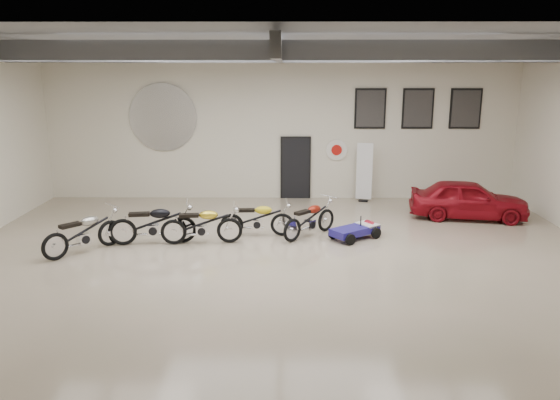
{
  "coord_description": "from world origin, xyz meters",
  "views": [
    {
      "loc": [
        0.11,
        -12.6,
        4.51
      ],
      "look_at": [
        0.0,
        1.2,
        1.1
      ],
      "focal_mm": 35.0,
      "sensor_mm": 36.0,
      "label": 1
    }
  ],
  "objects_px": {
    "go_kart": "(359,227)",
    "motorcycle_silver": "(83,232)",
    "motorcycle_gold": "(201,224)",
    "motorcycle_black": "(153,223)",
    "vintage_car": "(468,199)",
    "banner_stand": "(364,173)",
    "motorcycle_yellow": "(257,218)",
    "motorcycle_red": "(310,218)"
  },
  "relations": [
    {
      "from": "banner_stand",
      "to": "go_kart",
      "type": "distance_m",
      "value": 4.17
    },
    {
      "from": "go_kart",
      "to": "motorcycle_gold",
      "type": "bearing_deg",
      "value": 150.86
    },
    {
      "from": "banner_stand",
      "to": "motorcycle_silver",
      "type": "relative_size",
      "value": 0.94
    },
    {
      "from": "motorcycle_yellow",
      "to": "vintage_car",
      "type": "xyz_separation_m",
      "value": [
        6.3,
        1.84,
        0.08
      ]
    },
    {
      "from": "go_kart",
      "to": "motorcycle_yellow",
      "type": "bearing_deg",
      "value": 140.83
    },
    {
      "from": "motorcycle_black",
      "to": "go_kart",
      "type": "xyz_separation_m",
      "value": [
        5.4,
        0.56,
        -0.26
      ]
    },
    {
      "from": "banner_stand",
      "to": "motorcycle_black",
      "type": "relative_size",
      "value": 0.9
    },
    {
      "from": "go_kart",
      "to": "vintage_car",
      "type": "distance_m",
      "value": 4.07
    },
    {
      "from": "motorcycle_yellow",
      "to": "go_kart",
      "type": "xyz_separation_m",
      "value": [
        2.74,
        -0.13,
        -0.2
      ]
    },
    {
      "from": "banner_stand",
      "to": "motorcycle_yellow",
      "type": "bearing_deg",
      "value": -117.26
    },
    {
      "from": "motorcycle_black",
      "to": "vintage_car",
      "type": "relative_size",
      "value": 0.63
    },
    {
      "from": "go_kart",
      "to": "vintage_car",
      "type": "relative_size",
      "value": 0.48
    },
    {
      "from": "motorcycle_silver",
      "to": "motorcycle_black",
      "type": "relative_size",
      "value": 0.96
    },
    {
      "from": "motorcycle_silver",
      "to": "motorcycle_gold",
      "type": "height_order",
      "value": "motorcycle_silver"
    },
    {
      "from": "go_kart",
      "to": "vintage_car",
      "type": "xyz_separation_m",
      "value": [
        3.55,
        1.97,
        0.29
      ]
    },
    {
      "from": "banner_stand",
      "to": "go_kart",
      "type": "height_order",
      "value": "banner_stand"
    },
    {
      "from": "motorcycle_gold",
      "to": "go_kart",
      "type": "bearing_deg",
      "value": 1.61
    },
    {
      "from": "motorcycle_silver",
      "to": "vintage_car",
      "type": "relative_size",
      "value": 0.6
    },
    {
      "from": "motorcycle_yellow",
      "to": "banner_stand",
      "type": "bearing_deg",
      "value": 46.97
    },
    {
      "from": "banner_stand",
      "to": "motorcycle_gold",
      "type": "xyz_separation_m",
      "value": [
        -4.84,
        -4.59,
        -0.44
      ]
    },
    {
      "from": "motorcycle_red",
      "to": "motorcycle_black",
      "type": "bearing_deg",
      "value": 143.88
    },
    {
      "from": "motorcycle_black",
      "to": "motorcycle_yellow",
      "type": "xyz_separation_m",
      "value": [
        2.65,
        0.69,
        -0.06
      ]
    },
    {
      "from": "motorcycle_silver",
      "to": "motorcycle_black",
      "type": "xyz_separation_m",
      "value": [
        1.56,
        0.7,
        0.02
      ]
    },
    {
      "from": "motorcycle_black",
      "to": "motorcycle_yellow",
      "type": "relative_size",
      "value": 1.12
    },
    {
      "from": "banner_stand",
      "to": "go_kart",
      "type": "relative_size",
      "value": 1.17
    },
    {
      "from": "motorcycle_gold",
      "to": "banner_stand",
      "type": "bearing_deg",
      "value": 37.76
    },
    {
      "from": "banner_stand",
      "to": "vintage_car",
      "type": "relative_size",
      "value": 0.57
    },
    {
      "from": "motorcycle_silver",
      "to": "motorcycle_yellow",
      "type": "bearing_deg",
      "value": -30.25
    },
    {
      "from": "motorcycle_black",
      "to": "motorcycle_red",
      "type": "distance_m",
      "value": 4.14
    },
    {
      "from": "motorcycle_red",
      "to": "motorcycle_silver",
      "type": "bearing_deg",
      "value": 148.21
    },
    {
      "from": "motorcycle_black",
      "to": "motorcycle_gold",
      "type": "relative_size",
      "value": 1.05
    },
    {
      "from": "banner_stand",
      "to": "vintage_car",
      "type": "height_order",
      "value": "banner_stand"
    },
    {
      "from": "motorcycle_gold",
      "to": "motorcycle_red",
      "type": "xyz_separation_m",
      "value": [
        2.83,
        0.65,
        -0.03
      ]
    },
    {
      "from": "motorcycle_gold",
      "to": "motorcycle_yellow",
      "type": "distance_m",
      "value": 1.55
    },
    {
      "from": "banner_stand",
      "to": "motorcycle_yellow",
      "type": "xyz_separation_m",
      "value": [
        -3.44,
        -3.93,
        -0.47
      ]
    },
    {
      "from": "banner_stand",
      "to": "motorcycle_gold",
      "type": "distance_m",
      "value": 6.69
    },
    {
      "from": "go_kart",
      "to": "motorcycle_silver",
      "type": "bearing_deg",
      "value": 153.83
    },
    {
      "from": "motorcycle_gold",
      "to": "motorcycle_yellow",
      "type": "bearing_deg",
      "value": 19.57
    },
    {
      "from": "vintage_car",
      "to": "motorcycle_black",
      "type": "bearing_deg",
      "value": 115.51
    },
    {
      "from": "motorcycle_silver",
      "to": "motorcycle_black",
      "type": "bearing_deg",
      "value": -24.28
    },
    {
      "from": "motorcycle_red",
      "to": "go_kart",
      "type": "relative_size",
      "value": 1.16
    },
    {
      "from": "motorcycle_black",
      "to": "motorcycle_red",
      "type": "bearing_deg",
      "value": 0.35
    }
  ]
}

